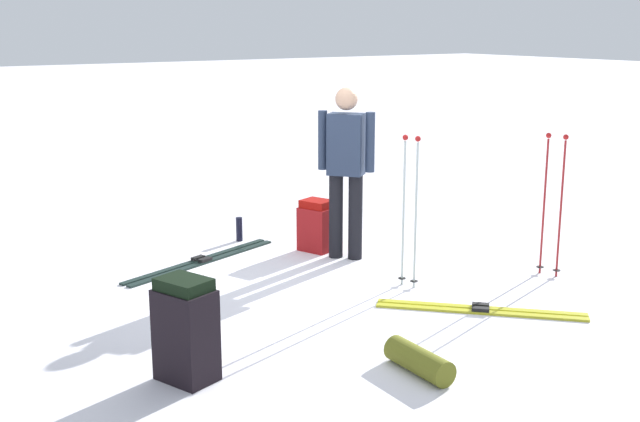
{
  "coord_description": "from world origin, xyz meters",
  "views": [
    {
      "loc": [
        -5.65,
        3.77,
        2.3
      ],
      "look_at": [
        0.0,
        0.0,
        0.7
      ],
      "focal_mm": 44.89,
      "sensor_mm": 36.0,
      "label": 1
    }
  ],
  "objects_px": {
    "backpack_large_dark": "(186,331)",
    "sleeping_mat_rolled": "(419,361)",
    "ski_pair_near": "(202,261)",
    "ski_poles_planted_near": "(410,204)",
    "ski_poles_planted_far": "(553,198)",
    "thermos_bottle": "(239,229)",
    "ski_pair_far": "(480,310)",
    "backpack_bright": "(317,226)",
    "skier_standing": "(346,164)"
  },
  "relations": [
    {
      "from": "ski_pair_near",
      "to": "backpack_large_dark",
      "type": "bearing_deg",
      "value": 152.57
    },
    {
      "from": "backpack_large_dark",
      "to": "ski_pair_far",
      "type": "bearing_deg",
      "value": -93.39
    },
    {
      "from": "backpack_large_dark",
      "to": "sleeping_mat_rolled",
      "type": "bearing_deg",
      "value": -120.18
    },
    {
      "from": "ski_pair_near",
      "to": "ski_poles_planted_near",
      "type": "distance_m",
      "value": 2.22
    },
    {
      "from": "ski_poles_planted_far",
      "to": "thermos_bottle",
      "type": "relative_size",
      "value": 5.12
    },
    {
      "from": "ski_pair_near",
      "to": "thermos_bottle",
      "type": "height_order",
      "value": "thermos_bottle"
    },
    {
      "from": "backpack_bright",
      "to": "ski_poles_planted_far",
      "type": "xyz_separation_m",
      "value": [
        -1.89,
        -1.35,
        0.48
      ]
    },
    {
      "from": "ski_poles_planted_near",
      "to": "sleeping_mat_rolled",
      "type": "relative_size",
      "value": 2.48
    },
    {
      "from": "backpack_large_dark",
      "to": "ski_poles_planted_far",
      "type": "distance_m",
      "value": 3.79
    },
    {
      "from": "skier_standing",
      "to": "ski_pair_near",
      "type": "height_order",
      "value": "skier_standing"
    },
    {
      "from": "skier_standing",
      "to": "backpack_bright",
      "type": "xyz_separation_m",
      "value": [
        0.38,
        0.09,
        -0.69
      ]
    },
    {
      "from": "thermos_bottle",
      "to": "sleeping_mat_rolled",
      "type": "bearing_deg",
      "value": 170.95
    },
    {
      "from": "sleeping_mat_rolled",
      "to": "thermos_bottle",
      "type": "height_order",
      "value": "thermos_bottle"
    },
    {
      "from": "ski_pair_near",
      "to": "sleeping_mat_rolled",
      "type": "xyz_separation_m",
      "value": [
        -3.15,
        -0.11,
        0.08
      ]
    },
    {
      "from": "backpack_large_dark",
      "to": "sleeping_mat_rolled",
      "type": "xyz_separation_m",
      "value": [
        -0.78,
        -1.34,
        -0.25
      ]
    },
    {
      "from": "backpack_bright",
      "to": "sleeping_mat_rolled",
      "type": "height_order",
      "value": "backpack_bright"
    },
    {
      "from": "skier_standing",
      "to": "ski_poles_planted_near",
      "type": "xyz_separation_m",
      "value": [
        -1.04,
        0.05,
        -0.2
      ]
    },
    {
      "from": "backpack_large_dark",
      "to": "thermos_bottle",
      "type": "bearing_deg",
      "value": -33.76
    },
    {
      "from": "ski_pair_far",
      "to": "backpack_large_dark",
      "type": "relative_size",
      "value": 1.9
    },
    {
      "from": "ski_poles_planted_far",
      "to": "thermos_bottle",
      "type": "distance_m",
      "value": 3.3
    },
    {
      "from": "ski_poles_planted_near",
      "to": "thermos_bottle",
      "type": "distance_m",
      "value": 2.34
    },
    {
      "from": "backpack_bright",
      "to": "sleeping_mat_rolled",
      "type": "xyz_separation_m",
      "value": [
        -2.88,
        1.08,
        -0.17
      ]
    },
    {
      "from": "ski_pair_far",
      "to": "backpack_large_dark",
      "type": "height_order",
      "value": "backpack_large_dark"
    },
    {
      "from": "skier_standing",
      "to": "ski_pair_near",
      "type": "distance_m",
      "value": 1.71
    },
    {
      "from": "ski_poles_planted_near",
      "to": "backpack_bright",
      "type": "bearing_deg",
      "value": 1.61
    },
    {
      "from": "backpack_bright",
      "to": "skier_standing",
      "type": "bearing_deg",
      "value": -166.94
    },
    {
      "from": "ski_pair_near",
      "to": "ski_pair_far",
      "type": "height_order",
      "value": "same"
    },
    {
      "from": "backpack_large_dark",
      "to": "backpack_bright",
      "type": "height_order",
      "value": "backpack_large_dark"
    },
    {
      "from": "skier_standing",
      "to": "backpack_large_dark",
      "type": "distance_m",
      "value": 3.09
    },
    {
      "from": "backpack_large_dark",
      "to": "sleeping_mat_rolled",
      "type": "distance_m",
      "value": 1.57
    },
    {
      "from": "ski_poles_planted_near",
      "to": "ski_poles_planted_far",
      "type": "xyz_separation_m",
      "value": [
        -0.47,
        -1.31,
        -0.02
      ]
    },
    {
      "from": "sleeping_mat_rolled",
      "to": "thermos_bottle",
      "type": "distance_m",
      "value": 3.69
    },
    {
      "from": "ski_pair_far",
      "to": "backpack_bright",
      "type": "relative_size",
      "value": 2.49
    },
    {
      "from": "thermos_bottle",
      "to": "ski_pair_far",
      "type": "bearing_deg",
      "value": -168.43
    },
    {
      "from": "backpack_bright",
      "to": "sleeping_mat_rolled",
      "type": "distance_m",
      "value": 3.08
    },
    {
      "from": "ski_pair_far",
      "to": "backpack_large_dark",
      "type": "distance_m",
      "value": 2.56
    },
    {
      "from": "backpack_large_dark",
      "to": "thermos_bottle",
      "type": "xyz_separation_m",
      "value": [
        2.87,
        -1.92,
        -0.21
      ]
    },
    {
      "from": "skier_standing",
      "to": "backpack_bright",
      "type": "height_order",
      "value": "skier_standing"
    },
    {
      "from": "thermos_bottle",
      "to": "skier_standing",
      "type": "bearing_deg",
      "value": -153.1
    },
    {
      "from": "ski_pair_near",
      "to": "ski_poles_planted_near",
      "type": "relative_size",
      "value": 1.36
    },
    {
      "from": "ski_pair_near",
      "to": "backpack_large_dark",
      "type": "relative_size",
      "value": 2.64
    },
    {
      "from": "ski_pair_far",
      "to": "ski_poles_planted_far",
      "type": "height_order",
      "value": "ski_poles_planted_far"
    },
    {
      "from": "backpack_large_dark",
      "to": "thermos_bottle",
      "type": "height_order",
      "value": "backpack_large_dark"
    },
    {
      "from": "thermos_bottle",
      "to": "ski_poles_planted_near",
      "type": "bearing_deg",
      "value": -166.24
    },
    {
      "from": "ski_poles_planted_far",
      "to": "sleeping_mat_rolled",
      "type": "xyz_separation_m",
      "value": [
        -0.98,
        2.42,
        -0.65
      ]
    },
    {
      "from": "ski_poles_planted_near",
      "to": "ski_poles_planted_far",
      "type": "relative_size",
      "value": 1.02
    },
    {
      "from": "backpack_bright",
      "to": "thermos_bottle",
      "type": "relative_size",
      "value": 2.05
    },
    {
      "from": "ski_pair_far",
      "to": "backpack_bright",
      "type": "distance_m",
      "value": 2.27
    },
    {
      "from": "backpack_large_dark",
      "to": "backpack_bright",
      "type": "relative_size",
      "value": 1.31
    },
    {
      "from": "ski_pair_near",
      "to": "ski_poles_planted_far",
      "type": "bearing_deg",
      "value": -130.57
    }
  ]
}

